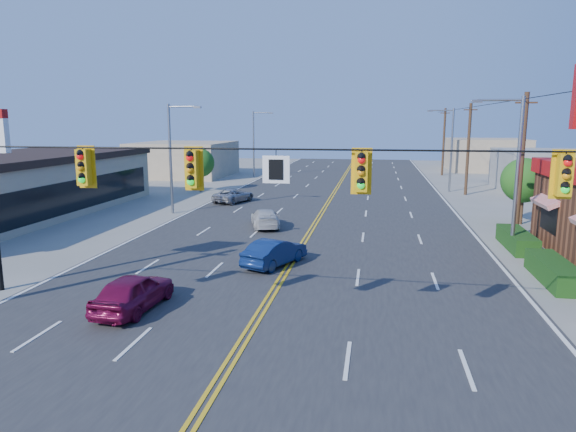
% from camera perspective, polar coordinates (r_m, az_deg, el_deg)
% --- Properties ---
extents(ground, '(160.00, 160.00, 0.00)m').
position_cam_1_polar(ground, '(15.74, -5.69, -14.93)').
color(ground, gray).
rests_on(ground, ground).
extents(road, '(20.00, 120.00, 0.06)m').
position_cam_1_polar(road, '(34.57, 3.12, -0.76)').
color(road, '#2D2D30').
rests_on(road, ground).
extents(signal_span, '(24.32, 0.34, 9.00)m').
position_cam_1_polar(signal_span, '(14.38, -6.50, 3.00)').
color(signal_span, '#47301E').
rests_on(signal_span, ground).
extents(strip_mall, '(10.40, 26.40, 4.40)m').
position_cam_1_polar(strip_mall, '(41.16, -29.33, 2.85)').
color(strip_mall, tan).
rests_on(strip_mall, ground).
extents(streetlight_se, '(2.55, 0.25, 8.00)m').
position_cam_1_polar(streetlight_se, '(28.63, 23.79, 5.11)').
color(streetlight_se, gray).
rests_on(streetlight_se, ground).
extents(streetlight_ne, '(2.55, 0.25, 8.00)m').
position_cam_1_polar(streetlight_ne, '(52.20, 17.51, 7.52)').
color(streetlight_ne, gray).
rests_on(streetlight_ne, ground).
extents(streetlight_sw, '(2.55, 0.25, 8.00)m').
position_cam_1_polar(streetlight_sw, '(38.66, -12.67, 6.90)').
color(streetlight_sw, gray).
rests_on(streetlight_sw, ground).
extents(streetlight_nw, '(2.55, 0.25, 8.00)m').
position_cam_1_polar(streetlight_nw, '(63.45, -3.66, 8.41)').
color(streetlight_nw, gray).
rests_on(streetlight_nw, ground).
extents(utility_pole_near, '(0.28, 0.28, 8.40)m').
position_cam_1_polar(utility_pole_near, '(32.86, 24.49, 5.08)').
color(utility_pole_near, '#47301E').
rests_on(utility_pole_near, ground).
extents(utility_pole_mid, '(0.28, 0.28, 8.40)m').
position_cam_1_polar(utility_pole_mid, '(50.45, 19.38, 6.97)').
color(utility_pole_mid, '#47301E').
rests_on(utility_pole_mid, ground).
extents(utility_pole_far, '(0.28, 0.28, 8.40)m').
position_cam_1_polar(utility_pole_far, '(68.25, 16.91, 7.86)').
color(utility_pole_far, '#47301E').
rests_on(utility_pole_far, ground).
extents(tree_kfc_rear, '(2.94, 2.94, 4.41)m').
position_cam_1_polar(tree_kfc_rear, '(37.16, 24.75, 3.61)').
color(tree_kfc_rear, '#47301E').
rests_on(tree_kfc_rear, ground).
extents(tree_west, '(2.80, 2.80, 4.20)m').
position_cam_1_polar(tree_west, '(50.75, -9.76, 5.83)').
color(tree_west, '#47301E').
rests_on(tree_west, ground).
extents(bld_east_mid, '(12.00, 10.00, 4.00)m').
position_cam_1_polar(bld_east_mid, '(56.86, 28.39, 4.41)').
color(bld_east_mid, gray).
rests_on(bld_east_mid, ground).
extents(bld_west_far, '(11.00, 12.00, 4.20)m').
position_cam_1_polar(bld_west_far, '(66.32, -11.45, 6.22)').
color(bld_west_far, tan).
rests_on(bld_west_far, ground).
extents(bld_east_far, '(10.00, 10.00, 4.40)m').
position_cam_1_polar(bld_east_far, '(77.32, 21.15, 6.38)').
color(bld_east_far, tan).
rests_on(bld_east_far, ground).
extents(car_magenta, '(1.82, 4.02, 1.34)m').
position_cam_1_polar(car_magenta, '(19.41, -16.80, -8.22)').
color(car_magenta, maroon).
rests_on(car_magenta, ground).
extents(car_blue, '(2.70, 4.02, 1.25)m').
position_cam_1_polar(car_blue, '(24.22, -1.47, -4.17)').
color(car_blue, '#0E2151').
rests_on(car_blue, ground).
extents(car_white, '(2.77, 4.33, 1.17)m').
position_cam_1_polar(car_white, '(32.96, -2.56, -0.33)').
color(car_white, '#BEBEBE').
rests_on(car_white, ground).
extents(car_silver, '(3.15, 4.54, 1.15)m').
position_cam_1_polar(car_silver, '(43.34, -6.05, 2.21)').
color(car_silver, '#9C9BA0').
rests_on(car_silver, ground).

